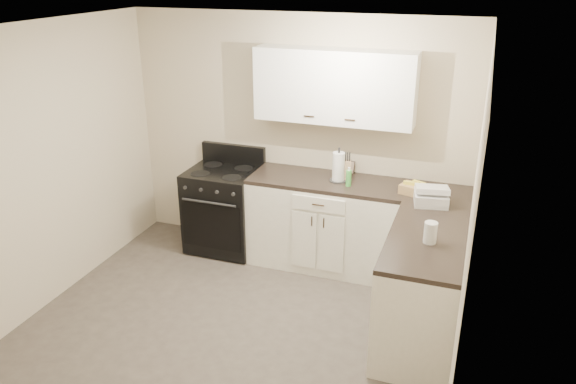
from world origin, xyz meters
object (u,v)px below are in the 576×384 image
(knife_block, at_px, (346,170))
(countertop_grill, at_px, (431,198))
(stove, at_px, (224,209))
(paper_towel, at_px, (338,167))
(wicker_basket, at_px, (415,190))

(knife_block, bearing_deg, countertop_grill, -38.45)
(stove, distance_m, paper_towel, 1.40)
(paper_towel, distance_m, countertop_grill, 0.97)
(stove, distance_m, countertop_grill, 2.25)
(stove, bearing_deg, knife_block, 3.74)
(stove, height_order, knife_block, knife_block)
(countertop_grill, bearing_deg, knife_block, 148.70)
(stove, xyz_separation_m, countertop_grill, (2.17, -0.25, 0.53))
(stove, bearing_deg, wicker_basket, -1.75)
(stove, height_order, paper_towel, paper_towel)
(wicker_basket, relative_size, countertop_grill, 0.90)
(knife_block, height_order, paper_towel, paper_towel)
(paper_towel, height_order, wicker_basket, paper_towel)
(stove, relative_size, paper_towel, 3.03)
(wicker_basket, xyz_separation_m, countertop_grill, (0.16, -0.19, 0.01))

